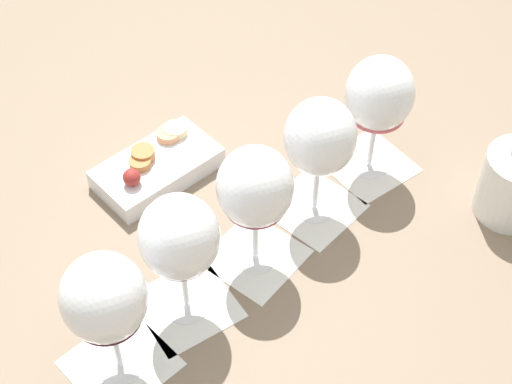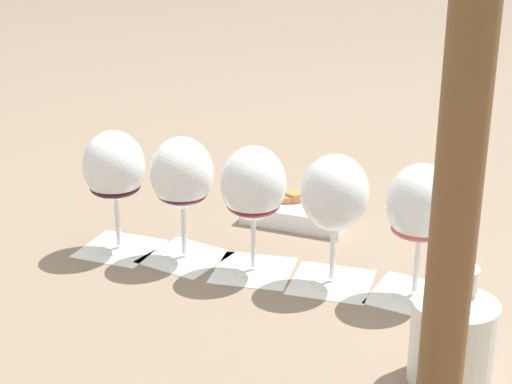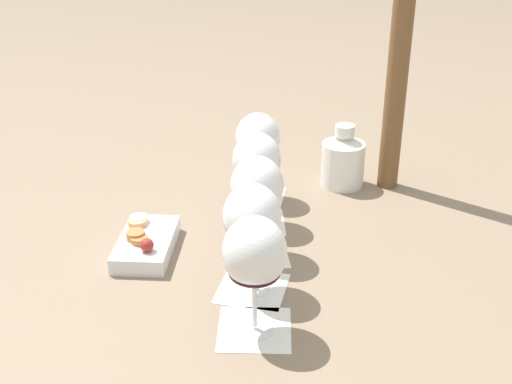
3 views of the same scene
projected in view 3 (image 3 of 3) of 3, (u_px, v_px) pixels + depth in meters
ground_plane at (254, 252)px, 1.21m from camera, size 8.00×8.00×0.00m
tasting_card_0 at (258, 197)px, 1.43m from camera, size 0.16×0.16×0.00m
tasting_card_1 at (257, 223)px, 1.32m from camera, size 0.16×0.16×0.00m
tasting_card_2 at (258, 253)px, 1.21m from camera, size 0.16×0.16×0.00m
tasting_card_3 at (252, 288)px, 1.10m from camera, size 0.16×0.16×0.00m
tasting_card_4 at (255, 329)px, 1.00m from camera, size 0.16×0.16×0.00m
wine_glass_0 at (258, 141)px, 1.37m from camera, size 0.10×0.10×0.19m
wine_glass_1 at (257, 164)px, 1.26m from camera, size 0.10×0.10×0.19m
wine_glass_2 at (258, 189)px, 1.15m from camera, size 0.10×0.10×0.19m
wine_glass_3 at (252, 220)px, 1.04m from camera, size 0.10×0.10×0.19m
wine_glass_4 at (254, 256)px, 0.94m from camera, size 0.10×0.10×0.19m
ceramic_vase at (343, 159)px, 1.46m from camera, size 0.10×0.10×0.15m
snack_dish at (146, 243)px, 1.21m from camera, size 0.20×0.19×0.06m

